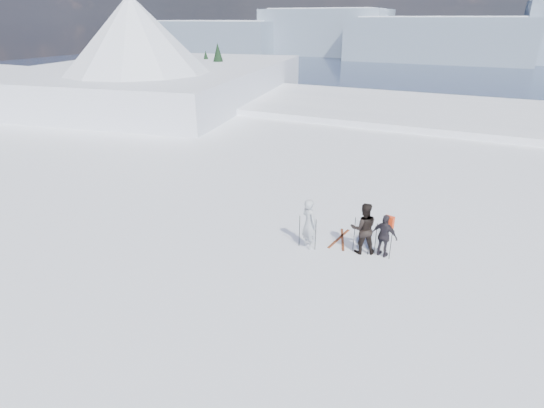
{
  "coord_description": "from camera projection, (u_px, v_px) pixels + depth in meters",
  "views": [
    {
      "loc": [
        3.41,
        -9.01,
        7.57
      ],
      "look_at": [
        -2.35,
        3.0,
        1.7
      ],
      "focal_mm": 28.0,
      "sensor_mm": 36.0,
      "label": 1
    }
  ],
  "objects": [
    {
      "name": "skis_loose",
      "position": [
        341.0,
        239.0,
        15.79
      ],
      "size": [
        0.62,
        1.69,
        0.03
      ],
      "color": "black",
      "rests_on": "ground"
    },
    {
      "name": "near_ridge",
      "position": [
        179.0,
        124.0,
        47.95
      ],
      "size": [
        31.37,
        35.68,
        25.62
      ],
      "color": "white",
      "rests_on": "ground"
    },
    {
      "name": "skier_pack",
      "position": [
        384.0,
        236.0,
        14.4
      ],
      "size": [
        0.96,
        0.56,
        1.55
      ],
      "primitive_type": "imported",
      "rotation": [
        0.0,
        0.0,
        2.93
      ],
      "color": "black",
      "rests_on": "ground"
    },
    {
      "name": "lake_basin",
      "position": [
        421.0,
        184.0,
        39.21
      ],
      "size": [
        820.0,
        820.0,
        71.62
      ],
      "color": "white",
      "rests_on": "ground"
    },
    {
      "name": "far_mountain_range",
      "position": [
        523.0,
        36.0,
        378.35
      ],
      "size": [
        770.0,
        110.0,
        53.0
      ],
      "color": "slate",
      "rests_on": "ground"
    },
    {
      "name": "ski_poles",
      "position": [
        350.0,
        237.0,
        14.67
      ],
      "size": [
        3.14,
        0.62,
        1.32
      ],
      "color": "black",
      "rests_on": "ground"
    },
    {
      "name": "skier_grey",
      "position": [
        309.0,
        224.0,
        14.91
      ],
      "size": [
        0.81,
        0.75,
        1.85
      ],
      "primitive_type": "imported",
      "rotation": [
        0.0,
        0.0,
        2.54
      ],
      "color": "#9EA4AD",
      "rests_on": "ground"
    },
    {
      "name": "backpack",
      "position": [
        391.0,
        207.0,
        14.18
      ],
      "size": [
        0.36,
        0.25,
        0.45
      ],
      "primitive_type": "cube",
      "rotation": [
        0.0,
        0.0,
        2.93
      ],
      "color": "red",
      "rests_on": "skier_pack"
    },
    {
      "name": "skier_dark",
      "position": [
        363.0,
        228.0,
        14.57
      ],
      "size": [
        1.11,
        1.01,
        1.87
      ],
      "primitive_type": "imported",
      "rotation": [
        0.0,
        0.0,
        3.56
      ],
      "color": "black",
      "rests_on": "ground"
    }
  ]
}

